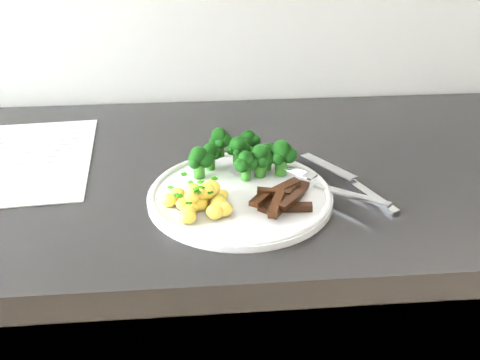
% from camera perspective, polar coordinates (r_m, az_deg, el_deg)
% --- Properties ---
extents(recipe_paper, '(0.23, 0.31, 0.00)m').
position_cam_1_polar(recipe_paper, '(0.93, -21.44, 1.97)').
color(recipe_paper, silver).
rests_on(recipe_paper, counter).
extents(plate, '(0.25, 0.25, 0.01)m').
position_cam_1_polar(plate, '(0.76, -0.00, -1.52)').
color(plate, white).
rests_on(plate, counter).
extents(broccoli, '(0.16, 0.10, 0.06)m').
position_cam_1_polar(broccoli, '(0.80, 0.37, 2.83)').
color(broccoli, '#266618').
rests_on(broccoli, plate).
extents(potatoes, '(0.09, 0.08, 0.04)m').
position_cam_1_polar(potatoes, '(0.72, -3.96, -2.04)').
color(potatoes, '#F1C750').
rests_on(potatoes, plate).
extents(beef_strips, '(0.09, 0.10, 0.02)m').
position_cam_1_polar(beef_strips, '(0.73, 4.35, -1.98)').
color(beef_strips, black).
rests_on(beef_strips, plate).
extents(fork, '(0.13, 0.13, 0.02)m').
position_cam_1_polar(fork, '(0.77, 9.81, -0.82)').
color(fork, silver).
rests_on(fork, plate).
extents(knife, '(0.10, 0.18, 0.02)m').
position_cam_1_polar(knife, '(0.79, 12.09, -0.81)').
color(knife, silver).
rests_on(knife, plate).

